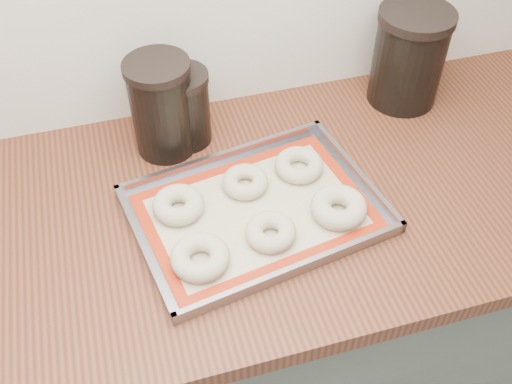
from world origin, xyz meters
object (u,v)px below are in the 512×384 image
object	(u,v)px
bagel_back_mid	(245,182)
canister_right	(409,57)
baking_tray	(256,211)
bagel_front_mid	(271,232)
bagel_front_left	(200,257)
canister_left	(162,107)
canister_mid	(185,108)
bagel_back_left	(178,205)
bagel_front_right	(339,207)
bagel_back_right	(299,165)

from	to	relation	value
bagel_back_mid	canister_right	size ratio (longest dim) A/B	0.41
baking_tray	bagel_front_mid	world-z (taller)	bagel_front_mid
bagel_front_left	canister_right	size ratio (longest dim) A/B	0.48
canister_left	canister_mid	distance (m)	0.05
bagel_front_mid	canister_right	distance (m)	0.54
bagel_front_left	bagel_back_left	size ratio (longest dim) A/B	1.07
bagel_front_right	canister_mid	bearing A→B (deg)	127.55
canister_right	canister_mid	bearing A→B (deg)	-179.48
bagel_front_left	baking_tray	bearing A→B (deg)	35.24
bagel_front_left	bagel_back_mid	xyz separation A→B (m)	(0.13, 0.16, -0.00)
baking_tray	canister_right	world-z (taller)	canister_right
bagel_back_right	bagel_front_right	bearing A→B (deg)	-75.90
canister_left	bagel_front_left	bearing A→B (deg)	-89.87
bagel_front_left	canister_right	bearing A→B (deg)	32.04
bagel_front_mid	bagel_back_right	distance (m)	0.19
bagel_front_mid	bagel_back_right	world-z (taller)	bagel_front_mid
bagel_front_left	bagel_back_right	size ratio (longest dim) A/B	1.07
bagel_front_left	canister_left	xyz separation A→B (m)	(-0.00, 0.33, 0.08)
canister_mid	bagel_front_mid	bearing A→B (deg)	-74.36
bagel_front_right	bagel_front_mid	bearing A→B (deg)	-171.81
bagel_front_right	bagel_back_right	xyz separation A→B (m)	(-0.03, 0.13, -0.00)
canister_left	canister_right	size ratio (longest dim) A/B	0.95
bagel_front_mid	bagel_back_left	distance (m)	0.19
bagel_back_left	bagel_back_right	bearing A→B (deg)	9.24
baking_tray	bagel_front_left	xyz separation A→B (m)	(-0.13, -0.09, 0.02)
bagel_front_right	bagel_back_mid	size ratio (longest dim) A/B	1.17
canister_left	bagel_back_right	bearing A→B (deg)	-32.29
bagel_back_left	canister_mid	bearing A→B (deg)	74.05
canister_left	bagel_back_mid	bearing A→B (deg)	-53.32
bagel_back_mid	canister_mid	distance (m)	0.21
canister_mid	bagel_back_right	bearing A→B (deg)	-40.20
baking_tray	bagel_front_right	xyz separation A→B (m)	(0.15, -0.05, 0.02)
baking_tray	canister_mid	bearing A→B (deg)	108.04
bagel_front_mid	bagel_back_mid	size ratio (longest dim) A/B	1.03
bagel_back_left	canister_left	world-z (taller)	canister_left
baking_tray	canister_mid	size ratio (longest dim) A/B	3.02
bagel_back_mid	bagel_front_left	bearing A→B (deg)	-128.29
bagel_back_left	canister_mid	world-z (taller)	canister_mid
bagel_front_mid	bagel_back_right	bearing A→B (deg)	55.04
canister_left	canister_right	bearing A→B (deg)	1.72
bagel_back_right	canister_mid	xyz separation A→B (m)	(-0.20, 0.17, 0.06)
baking_tray	bagel_back_mid	distance (m)	0.07
bagel_back_left	canister_left	distance (m)	0.21
bagel_front_left	bagel_back_right	world-z (taller)	bagel_front_left
canister_left	bagel_back_left	bearing A→B (deg)	-93.55
bagel_front_right	canister_left	xyz separation A→B (m)	(-0.28, 0.29, 0.08)
bagel_back_right	canister_right	xyz separation A→B (m)	(0.31, 0.17, 0.09)
bagel_front_mid	canister_right	size ratio (longest dim) A/B	0.42
bagel_front_mid	bagel_back_mid	xyz separation A→B (m)	(-0.01, 0.14, -0.00)
bagel_front_left	bagel_back_left	distance (m)	0.13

